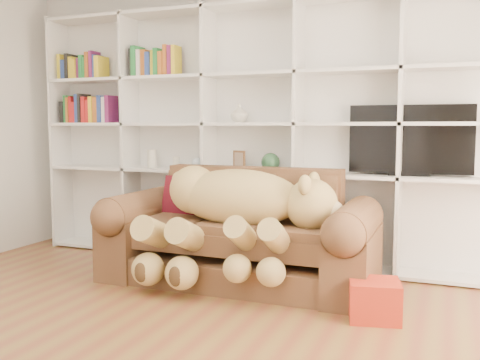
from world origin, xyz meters
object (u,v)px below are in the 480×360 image
at_px(sofa, 240,239).
at_px(tv, 410,141).
at_px(teddy_bear, 235,209).
at_px(gift_box, 374,300).

distance_m(sofa, tv, 1.65).
bearing_deg(teddy_bear, sofa, 101.84).
height_order(gift_box, tv, tv).
height_order(teddy_bear, tv, tv).
relative_size(teddy_bear, tv, 1.52).
xyz_separation_m(sofa, teddy_bear, (0.03, -0.19, 0.28)).
height_order(sofa, gift_box, sofa).
height_order(teddy_bear, gift_box, teddy_bear).
distance_m(sofa, teddy_bear, 0.34).
bearing_deg(teddy_bear, tv, 36.45).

